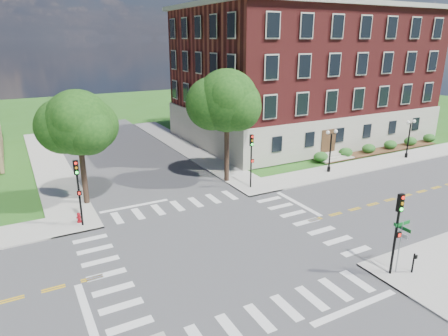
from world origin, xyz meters
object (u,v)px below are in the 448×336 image
traffic_signal_nw (78,185)px  push_button_post (414,262)px  twin_lamp_west (330,148)px  street_sign_pole (401,237)px  twin_lamp_east (409,136)px  traffic_signal_se (397,224)px  fire_hydrant (79,218)px  traffic_signal_ne (251,154)px

traffic_signal_nw → push_button_post: (15.31, -15.15, -2.39)m
traffic_signal_nw → twin_lamp_west: bearing=2.0°
street_sign_pole → twin_lamp_west: bearing=59.5°
traffic_signal_nw → twin_lamp_east: (34.75, 0.52, -0.66)m
push_button_post → traffic_signal_nw: bearing=135.3°
traffic_signal_nw → twin_lamp_east: size_ratio=1.13×
traffic_signal_se → street_sign_pole: 0.97m
street_sign_pole → fire_hydrant: street_sign_pole is taller
twin_lamp_west → push_button_post: twin_lamp_west is taller
push_button_post → traffic_signal_ne: bearing=92.9°
traffic_signal_ne → twin_lamp_east: 20.24m
traffic_signal_ne → push_button_post: traffic_signal_ne is taller
push_button_post → fire_hydrant: size_ratio=1.60×
street_sign_pole → push_button_post: (0.73, -0.50, -1.51)m
traffic_signal_ne → traffic_signal_nw: size_ratio=1.00×
twin_lamp_west → street_sign_pole: twin_lamp_west is taller
push_button_post → fire_hydrant: 22.05m
twin_lamp_east → traffic_signal_nw: bearing=-179.1°
traffic_signal_ne → street_sign_pole: 15.45m
traffic_signal_ne → twin_lamp_west: size_ratio=1.13×
fire_hydrant → twin_lamp_west: bearing=0.6°
traffic_signal_ne → twin_lamp_west: (9.17, 0.05, -0.66)m
traffic_signal_ne → street_sign_pole: (0.07, -15.43, -0.88)m
street_sign_pole → fire_hydrant: size_ratio=4.13×
twin_lamp_east → street_sign_pole: 25.23m
traffic_signal_nw → twin_lamp_east: 34.76m
twin_lamp_west → push_button_post: (-8.37, -15.98, -1.73)m
traffic_signal_nw → fire_hydrant: 2.79m
twin_lamp_west → street_sign_pole: bearing=-120.5°
twin_lamp_east → fire_hydrant: bearing=179.9°
traffic_signal_nw → push_button_post: size_ratio=4.00×
twin_lamp_west → street_sign_pole: size_ratio=1.36×
twin_lamp_west → twin_lamp_east: (11.06, -0.31, 0.00)m
traffic_signal_ne → street_sign_pole: traffic_signal_ne is taller
traffic_signal_ne → street_sign_pole: size_ratio=1.55×
traffic_signal_se → fire_hydrant: size_ratio=6.40×
traffic_signal_nw → street_sign_pole: traffic_signal_nw is taller
fire_hydrant → traffic_signal_se: bearing=-46.8°
twin_lamp_west → traffic_signal_ne: bearing=-179.7°
twin_lamp_west → street_sign_pole: (-9.10, -15.47, -0.21)m
twin_lamp_east → fire_hydrant: size_ratio=5.64×
traffic_signal_se → fire_hydrant: 21.05m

